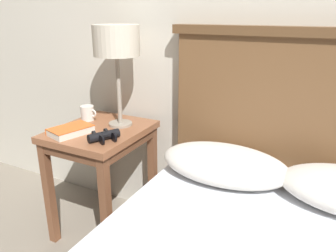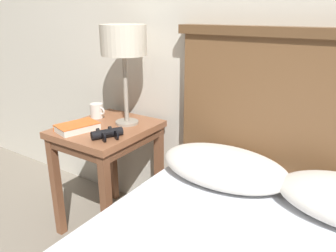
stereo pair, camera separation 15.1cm
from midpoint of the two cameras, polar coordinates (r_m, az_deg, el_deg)
name	(u,v)px [view 1 (the left image)]	position (r m, az deg, el deg)	size (l,w,h in m)	color
nightstand	(101,145)	(1.86, -13.85, -3.30)	(0.45, 0.53, 0.64)	brown
table_lamp	(116,44)	(1.77, -11.48, 13.85)	(0.24, 0.24, 0.54)	gray
book_on_nightstand	(71,130)	(1.79, -18.96, -0.75)	(0.19, 0.24, 0.04)	silver
binoculars_pair	(104,136)	(1.65, -13.68, -1.72)	(0.16, 0.16, 0.05)	black
coffee_mug	(88,113)	(1.97, -15.98, 2.15)	(0.10, 0.08, 0.08)	silver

